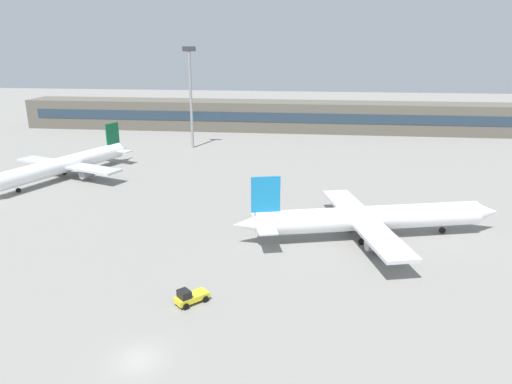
{
  "coord_description": "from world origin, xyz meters",
  "views": [
    {
      "loc": [
        14.32,
        -33.24,
        26.48
      ],
      "look_at": [
        5.65,
        40.0,
        3.0
      ],
      "focal_mm": 32.98,
      "sensor_mm": 36.0,
      "label": 1
    }
  ],
  "objects_px": {
    "airplane_mid": "(63,165)",
    "baggage_tug_yellow": "(190,297)",
    "floodlight_tower_west": "(191,91)",
    "airplane_near": "(371,218)"
  },
  "relations": [
    {
      "from": "baggage_tug_yellow",
      "to": "floodlight_tower_west",
      "type": "xyz_separation_m",
      "value": [
        -18.76,
        76.15,
        14.03
      ]
    },
    {
      "from": "airplane_mid",
      "to": "baggage_tug_yellow",
      "type": "xyz_separation_m",
      "value": [
        37.6,
        -44.22,
        -2.02
      ]
    },
    {
      "from": "airplane_near",
      "to": "floodlight_tower_west",
      "type": "distance_m",
      "value": 69.45
    },
    {
      "from": "airplane_near",
      "to": "baggage_tug_yellow",
      "type": "distance_m",
      "value": 29.32
    },
    {
      "from": "baggage_tug_yellow",
      "to": "floodlight_tower_west",
      "type": "distance_m",
      "value": 79.67
    },
    {
      "from": "airplane_mid",
      "to": "floodlight_tower_west",
      "type": "xyz_separation_m",
      "value": [
        18.84,
        31.92,
        12.01
      ]
    },
    {
      "from": "baggage_tug_yellow",
      "to": "floodlight_tower_west",
      "type": "bearing_deg",
      "value": 103.84
    },
    {
      "from": "airplane_mid",
      "to": "airplane_near",
      "type": "bearing_deg",
      "value": -22.13
    },
    {
      "from": "airplane_mid",
      "to": "baggage_tug_yellow",
      "type": "distance_m",
      "value": 58.08
    },
    {
      "from": "airplane_near",
      "to": "floodlight_tower_west",
      "type": "height_order",
      "value": "floodlight_tower_west"
    }
  ]
}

